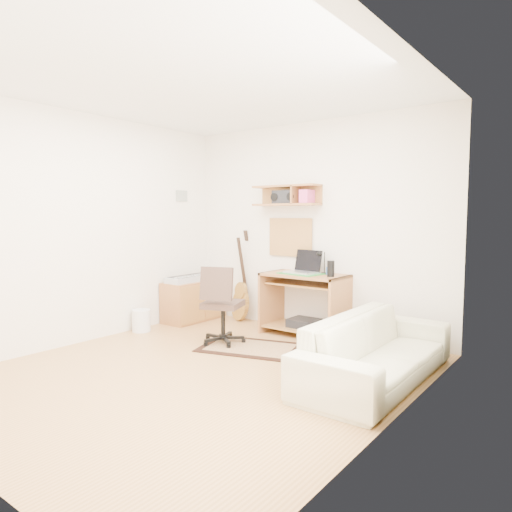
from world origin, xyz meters
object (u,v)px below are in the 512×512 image
Objects in this scene: task_chair at (223,304)px; sofa at (377,338)px; desk at (304,305)px; cabinet at (194,300)px; printer at (345,337)px.

task_chair is 1.85m from sofa.
desk is 1.67m from cabinet.
sofa is (2.96, -0.71, 0.10)m from cabinet.
desk is at bearing 156.32° from printer.
sofa is at bearing -22.12° from task_chair.
desk reaches higher than printer.
sofa reaches higher than printer.
desk is 0.52× the size of sofa.
sofa is at bearing -35.41° from desk.
printer is at bearing 4.13° from cabinet.
task_chair reaches higher than cabinet.
desk is at bearing 7.60° from cabinet.
cabinet is at bearing -172.40° from desk.
task_chair is at bearing 88.20° from sofa.
cabinet is 2.24m from printer.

